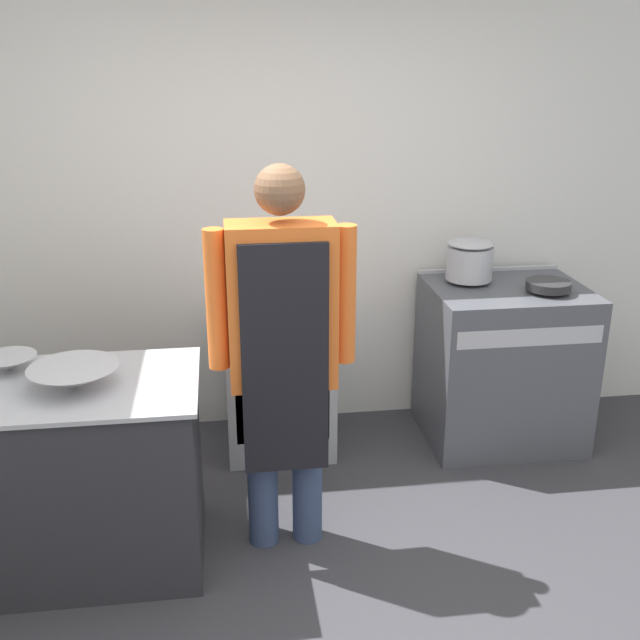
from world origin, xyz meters
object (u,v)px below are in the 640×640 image
fridge_unit (278,378)px  person_cook (283,341)px  stock_pot (470,259)px  saute_pan (548,285)px  mixing_bowl (74,377)px  stove (502,363)px

fridge_unit → person_cook: person_cook is taller
fridge_unit → stock_pot: size_ratio=3.13×
person_cook → saute_pan: 1.70m
mixing_bowl → stock_pot: 2.29m
stock_pot → saute_pan: (0.37, -0.25, -0.09)m
saute_pan → fridge_unit: bearing=172.1°
person_cook → stock_pot: (1.16, 0.98, 0.06)m
stove → stock_pot: bearing=147.5°
person_cook → mixing_bowl: bearing=-176.3°
fridge_unit → mixing_bowl: bearing=-132.7°
mixing_bowl → stove: bearing=22.3°
fridge_unit → person_cook: (-0.05, -0.94, 0.60)m
person_cook → mixing_bowl: size_ratio=4.73×
stock_pot → saute_pan: bearing=-33.7°
person_cook → stock_pot: bearing=40.3°
mixing_bowl → saute_pan: 2.53m
fridge_unit → saute_pan: saute_pan is taller
mixing_bowl → stock_pot: size_ratio=1.42×
stove → stock_pot: (-0.20, 0.13, 0.60)m
person_cook → saute_pan: size_ratio=7.17×
fridge_unit → mixing_bowl: (-0.92, -1.00, 0.51)m
stove → fridge_unit: size_ratio=1.16×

